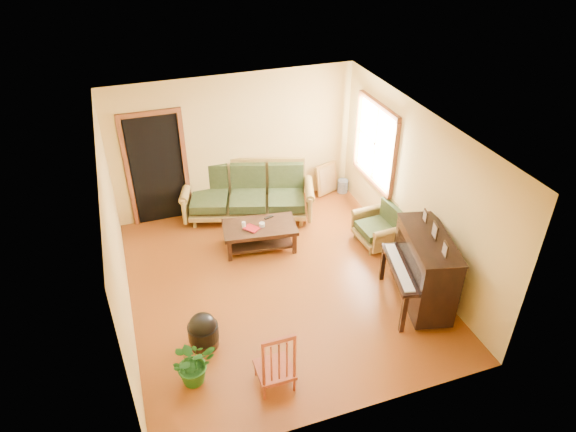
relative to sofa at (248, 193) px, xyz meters
name	(u,v)px	position (x,y,z in m)	size (l,w,h in m)	color
floor	(279,283)	(-0.07, -2.03, -0.50)	(5.00, 5.00, 0.00)	#652D0D
doorway	(157,170)	(-1.52, 0.45, 0.52)	(1.08, 0.16, 2.05)	black
window	(376,144)	(2.14, -0.73, 1.00)	(0.12, 1.36, 1.46)	white
sofa	(248,193)	(0.00, 0.00, 0.00)	(2.35, 0.98, 1.01)	olive
coffee_table	(260,236)	(-0.07, -1.01, -0.28)	(1.23, 0.67, 0.45)	black
armchair	(378,224)	(1.88, -1.55, -0.11)	(0.74, 0.78, 0.78)	olive
piano	(424,271)	(1.80, -3.11, 0.09)	(0.79, 1.33, 1.18)	black
footstool	(204,334)	(-1.43, -2.91, -0.31)	(0.41, 0.41, 0.39)	black
red_chair	(274,356)	(-0.71, -3.83, -0.02)	(0.45, 0.49, 0.96)	maroon
leaning_frame	(327,179)	(1.71, 0.32, -0.17)	(0.50, 0.11, 0.67)	#B0813A
ceramic_crock	(343,186)	(2.05, 0.26, -0.37)	(0.21, 0.21, 0.26)	#304F91
potted_plant	(193,363)	(-1.65, -3.46, -0.19)	(0.56, 0.48, 0.62)	#1D5618
book	(248,231)	(-0.30, -1.12, -0.04)	(0.18, 0.24, 0.02)	maroon
candle	(244,225)	(-0.34, -0.98, 0.00)	(0.06, 0.06, 0.11)	white
glass_jar	(262,225)	(-0.04, -1.04, -0.02)	(0.10, 0.10, 0.06)	silver
remote	(269,217)	(0.14, -0.83, -0.05)	(0.17, 0.04, 0.02)	black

